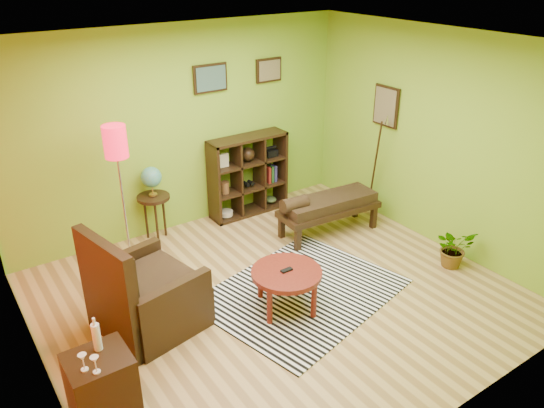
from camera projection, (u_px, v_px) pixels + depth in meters
ground at (277, 296)px, 6.11m from camera, size 5.00×5.00×0.00m
room_shell at (270, 149)px, 5.30m from camera, size 5.04×4.54×2.82m
zebra_rug at (302, 292)px, 6.16m from camera, size 2.50×2.13×0.01m
coffee_table at (287, 276)px, 5.74m from camera, size 0.77×0.77×0.49m
armchair at (144, 298)px, 5.46m from camera, size 1.14×1.14×1.18m
side_cabinet at (102, 386)px, 4.42m from camera, size 0.51×0.47×0.92m
floor_lamp at (117, 155)px, 6.01m from camera, size 0.28×0.28×1.85m
globe_table at (152, 186)px, 6.97m from camera, size 0.43×0.43×1.06m
cube_shelf at (249, 175)px, 7.83m from camera, size 1.20×0.35×1.20m
bench at (327, 205)px, 7.29m from camera, size 1.50×0.63×0.67m
potted_plant at (453, 252)px, 6.61m from camera, size 0.60×0.63×0.40m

